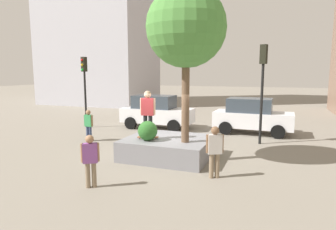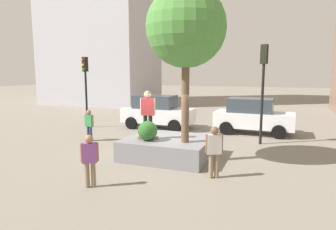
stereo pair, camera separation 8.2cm
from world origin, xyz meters
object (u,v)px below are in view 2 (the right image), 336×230
(skateboard, at_px, (148,137))
(bystander_watching, at_px, (214,148))
(plaza_tree, at_px, (186,28))
(skateboarder, at_px, (148,111))
(traffic_light_corner, at_px, (263,77))
(pedestrian_crossing, at_px, (90,157))
(sedan_parked, at_px, (253,116))
(passerby_with_bag, at_px, (89,123))
(planter_ledge, at_px, (168,148))
(traffic_light_median, at_px, (85,80))
(police_car, at_px, (157,111))

(skateboard, height_order, bystander_watching, bystander_watching)
(plaza_tree, xyz_separation_m, skateboarder, (-1.48, 0.00, -2.94))
(traffic_light_corner, xyz_separation_m, pedestrian_crossing, (-4.21, -7.13, -2.18))
(skateboard, xyz_separation_m, sedan_parked, (3.32, 6.22, 0.15))
(sedan_parked, bearing_deg, bystander_watching, -93.87)
(skateboard, height_order, passerby_with_bag, passerby_with_bag)
(sedan_parked, bearing_deg, planter_ledge, -114.41)
(traffic_light_median, bearing_deg, bystander_watching, -32.58)
(passerby_with_bag, bearing_deg, pedestrian_crossing, -53.82)
(sedan_parked, height_order, traffic_light_median, traffic_light_median)
(passerby_with_bag, relative_size, bystander_watching, 0.92)
(skateboarder, bearing_deg, traffic_light_corner, 45.15)
(skateboarder, relative_size, traffic_light_median, 0.42)
(traffic_light_corner, distance_m, passerby_with_bag, 8.37)
(traffic_light_corner, distance_m, bystander_watching, 5.65)
(skateboard, distance_m, pedestrian_crossing, 3.24)
(sedan_parked, relative_size, passerby_with_bag, 2.75)
(sedan_parked, height_order, passerby_with_bag, sedan_parked)
(traffic_light_median, relative_size, bystander_watching, 2.55)
(planter_ledge, height_order, skateboard, skateboard)
(planter_ledge, distance_m, bystander_watching, 2.73)
(skateboard, distance_m, sedan_parked, 7.05)
(sedan_parked, relative_size, bystander_watching, 2.53)
(planter_ledge, relative_size, plaza_tree, 0.59)
(traffic_light_corner, bearing_deg, pedestrian_crossing, -120.58)
(bystander_watching, height_order, pedestrian_crossing, bystander_watching)
(pedestrian_crossing, bearing_deg, planter_ledge, 74.53)
(planter_ledge, distance_m, skateboard, 0.89)
(plaza_tree, xyz_separation_m, skateboard, (-1.48, 0.00, -3.97))
(skateboard, height_order, pedestrian_crossing, pedestrian_crossing)
(skateboard, relative_size, bystander_watching, 0.50)
(plaza_tree, relative_size, sedan_parked, 1.32)
(police_car, xyz_separation_m, traffic_light_corner, (6.01, -1.95, 2.08))
(skateboarder, bearing_deg, police_car, 109.88)
(plaza_tree, relative_size, passerby_with_bag, 3.62)
(skateboarder, relative_size, sedan_parked, 0.42)
(plaza_tree, distance_m, traffic_light_corner, 4.91)
(skateboard, height_order, police_car, police_car)
(traffic_light_corner, xyz_separation_m, traffic_light_median, (-10.02, 0.59, -0.20))
(plaza_tree, distance_m, bystander_watching, 4.25)
(traffic_light_corner, relative_size, bystander_watching, 2.75)
(skateboarder, distance_m, police_car, 6.29)
(pedestrian_crossing, bearing_deg, sedan_parked, 68.88)
(plaza_tree, height_order, police_car, plaza_tree)
(police_car, distance_m, traffic_light_median, 4.64)
(skateboarder, bearing_deg, traffic_light_median, 143.71)
(plaza_tree, bearing_deg, planter_ledge, 154.62)
(traffic_light_median, xyz_separation_m, bystander_watching, (8.95, -5.72, -1.92))
(pedestrian_crossing, bearing_deg, traffic_light_corner, 59.42)
(planter_ledge, relative_size, skateboarder, 1.82)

